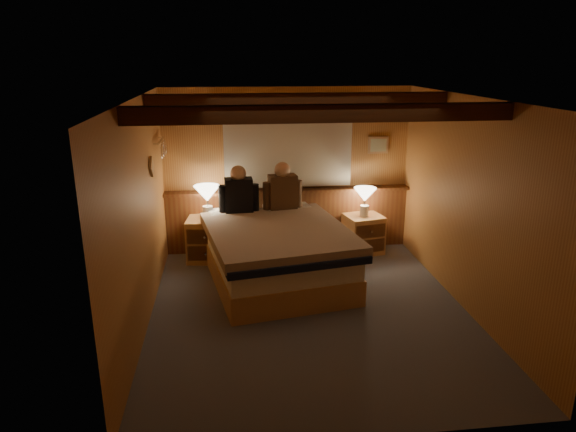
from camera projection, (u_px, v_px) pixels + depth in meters
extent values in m
plane|color=#4F525D|center=(309.00, 310.00, 5.92)|extent=(4.20, 4.20, 0.00)
plane|color=tan|center=(312.00, 98.00, 5.20)|extent=(4.20, 4.20, 0.00)
plane|color=#BC8543|center=(288.00, 170.00, 7.55)|extent=(3.60, 0.00, 3.60)
plane|color=#BC8543|center=(141.00, 217.00, 5.36)|extent=(0.00, 4.20, 4.20)
plane|color=#BC8543|center=(468.00, 206.00, 5.77)|extent=(0.00, 4.20, 4.20)
plane|color=#BC8543|center=(359.00, 298.00, 3.57)|extent=(3.60, 0.00, 3.60)
cube|color=brown|center=(288.00, 220.00, 7.72)|extent=(3.60, 0.12, 0.90)
cube|color=brown|center=(289.00, 191.00, 7.52)|extent=(3.60, 0.22, 0.04)
cylinder|color=#412110|center=(288.00, 112.00, 7.22)|extent=(2.10, 0.05, 0.05)
sphere|color=#412110|center=(213.00, 113.00, 7.10)|extent=(0.08, 0.08, 0.08)
sphere|color=#412110|center=(361.00, 111.00, 7.34)|extent=(0.08, 0.08, 0.08)
cube|color=silver|center=(288.00, 151.00, 7.40)|extent=(1.85, 0.08, 1.05)
cube|color=#412110|center=(323.00, 113.00, 4.66)|extent=(3.60, 0.15, 0.16)
cube|color=#412110|center=(300.00, 100.00, 6.08)|extent=(3.60, 0.15, 0.16)
cylinder|color=silver|center=(160.00, 141.00, 6.72)|extent=(0.03, 0.55, 0.03)
torus|color=silver|center=(162.00, 152.00, 6.61)|extent=(0.01, 0.21, 0.21)
torus|color=silver|center=(164.00, 149.00, 6.83)|extent=(0.01, 0.21, 0.21)
cube|color=tan|center=(378.00, 145.00, 7.58)|extent=(0.30, 0.03, 0.25)
cube|color=beige|center=(379.00, 145.00, 7.57)|extent=(0.24, 0.01, 0.19)
cube|color=tan|center=(276.00, 268.00, 6.71)|extent=(1.94, 2.37, 0.32)
cube|color=white|center=(276.00, 247.00, 6.62)|extent=(1.89, 2.32, 0.26)
cube|color=black|center=(281.00, 243.00, 6.33)|extent=(1.92, 1.96, 0.09)
cube|color=#C2858B|center=(278.00, 233.00, 6.44)|extent=(2.00, 2.18, 0.13)
cube|color=white|center=(232.00, 216.00, 7.20)|extent=(0.69, 0.47, 0.17)
cube|color=white|center=(287.00, 211.00, 7.43)|extent=(0.69, 0.47, 0.17)
cube|color=tan|center=(208.00, 239.00, 7.33)|extent=(0.61, 0.56, 0.61)
cube|color=brown|center=(205.00, 237.00, 7.07)|extent=(0.50, 0.08, 0.21)
cube|color=brown|center=(206.00, 253.00, 7.14)|extent=(0.50, 0.08, 0.21)
cylinder|color=silver|center=(205.00, 237.00, 7.07)|extent=(0.03, 0.03, 0.03)
cylinder|color=silver|center=(206.00, 253.00, 7.14)|extent=(0.03, 0.03, 0.03)
cube|color=tan|center=(363.00, 234.00, 7.62)|extent=(0.60, 0.56, 0.57)
cube|color=brown|center=(371.00, 231.00, 7.38)|extent=(0.46, 0.12, 0.20)
cube|color=brown|center=(370.00, 246.00, 7.45)|extent=(0.46, 0.12, 0.20)
cylinder|color=silver|center=(371.00, 231.00, 7.38)|extent=(0.04, 0.04, 0.03)
cylinder|color=silver|center=(370.00, 246.00, 7.45)|extent=(0.04, 0.04, 0.03)
cylinder|color=silver|center=(208.00, 212.00, 7.22)|extent=(0.14, 0.14, 0.18)
cylinder|color=silver|center=(207.00, 204.00, 7.19)|extent=(0.02, 0.02, 0.10)
cone|color=beige|center=(207.00, 194.00, 7.14)|extent=(0.36, 0.36, 0.22)
cylinder|color=silver|center=(364.00, 211.00, 7.49)|extent=(0.13, 0.13, 0.16)
cylinder|color=silver|center=(365.00, 204.00, 7.46)|extent=(0.02, 0.02, 0.09)
cone|color=beige|center=(365.00, 195.00, 7.41)|extent=(0.32, 0.32, 0.20)
cube|color=black|center=(239.00, 196.00, 7.08)|extent=(0.39, 0.24, 0.50)
cylinder|color=black|center=(223.00, 200.00, 7.05)|extent=(0.12, 0.12, 0.40)
cylinder|color=black|center=(255.00, 198.00, 7.12)|extent=(0.12, 0.12, 0.40)
sphere|color=tan|center=(238.00, 173.00, 6.98)|extent=(0.22, 0.22, 0.22)
cube|color=#482F1C|center=(283.00, 193.00, 7.23)|extent=(0.42, 0.28, 0.51)
cylinder|color=#482F1C|center=(267.00, 197.00, 7.18)|extent=(0.12, 0.12, 0.41)
cylinder|color=#482F1C|center=(298.00, 194.00, 7.29)|extent=(0.12, 0.12, 0.41)
sphere|color=tan|center=(282.00, 170.00, 7.13)|extent=(0.22, 0.22, 0.22)
cube|color=black|center=(235.00, 257.00, 7.13)|extent=(0.51, 0.38, 0.28)
cylinder|color=black|center=(234.00, 246.00, 7.08)|extent=(0.14, 0.28, 0.07)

